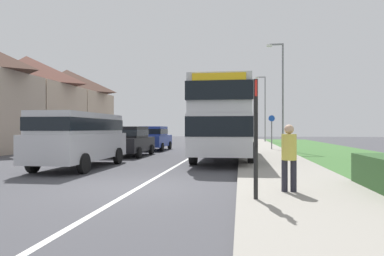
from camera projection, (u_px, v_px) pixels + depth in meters
The scene contains 13 objects.
ground_plane at pixel (139, 188), 9.15m from camera, with size 120.00×120.00×0.00m, color #424247.
lane_marking_centre at pixel (186, 160), 17.07m from camera, with size 0.14×60.00×0.01m, color silver.
pavement_near_side at pixel (277, 164), 14.51m from camera, with size 3.20×68.00×0.12m, color gray.
double_decker_bus at pixel (225, 118), 17.55m from camera, with size 2.80×9.94×3.70m.
parked_van_silver at pixel (80, 135), 13.76m from camera, with size 2.11×5.44×2.19m.
parked_car_black at pixel (130, 140), 19.54m from camera, with size 1.96×4.21×1.69m.
parked_car_blue at pixel (154, 137), 24.93m from camera, with size 1.90×4.26×1.73m.
pedestrian_at_stop at pixel (289, 155), 7.92m from camera, with size 0.34×0.34×1.67m.
bus_stop_sign at pixel (256, 130), 7.11m from camera, with size 0.09×0.52×2.60m.
cycle_route_sign at pixel (272, 131), 24.26m from camera, with size 0.44×0.08×2.52m.
street_lamp_mid at pixel (281, 90), 23.34m from camera, with size 1.14×0.20×7.37m.
street_lamp_far at pixel (264, 105), 39.03m from camera, with size 1.14×0.20×7.49m.
house_terrace_far_side at pixel (26, 102), 28.21m from camera, with size 7.50×19.74×7.55m.
Camera 1 is at (2.68, -8.87, 1.58)m, focal length 32.16 mm.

